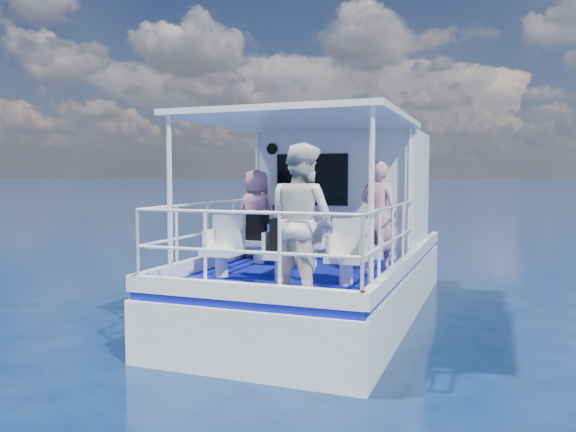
{
  "coord_description": "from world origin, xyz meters",
  "views": [
    {
      "loc": [
        2.72,
        -8.09,
        2.3
      ],
      "look_at": [
        -0.17,
        -0.4,
        1.72
      ],
      "focal_mm": 35.0,
      "sensor_mm": 36.0,
      "label": 1
    }
  ],
  "objects_px": {
    "passenger_stbd_aft": "(302,221)",
    "panda": "(284,203)",
    "backpack_center": "(283,236)",
    "passenger_port_fwd": "(257,214)"
  },
  "relations": [
    {
      "from": "passenger_stbd_aft",
      "to": "panda",
      "type": "relative_size",
      "value": 4.29
    },
    {
      "from": "passenger_stbd_aft",
      "to": "panda",
      "type": "bearing_deg",
      "value": -30.48
    },
    {
      "from": "passenger_stbd_aft",
      "to": "panda",
      "type": "height_order",
      "value": "passenger_stbd_aft"
    },
    {
      "from": "backpack_center",
      "to": "passenger_port_fwd",
      "type": "bearing_deg",
      "value": 122.75
    },
    {
      "from": "passenger_port_fwd",
      "to": "backpack_center",
      "type": "xyz_separation_m",
      "value": [
        1.19,
        -1.85,
        -0.15
      ]
    },
    {
      "from": "passenger_stbd_aft",
      "to": "backpack_center",
      "type": "height_order",
      "value": "passenger_stbd_aft"
    },
    {
      "from": "passenger_port_fwd",
      "to": "backpack_center",
      "type": "relative_size",
      "value": 3.3
    },
    {
      "from": "passenger_port_fwd",
      "to": "passenger_stbd_aft",
      "type": "distance_m",
      "value": 3.26
    },
    {
      "from": "passenger_port_fwd",
      "to": "panda",
      "type": "height_order",
      "value": "passenger_port_fwd"
    },
    {
      "from": "passenger_stbd_aft",
      "to": "backpack_center",
      "type": "xyz_separation_m",
      "value": [
        -0.58,
        0.88,
        -0.28
      ]
    }
  ]
}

